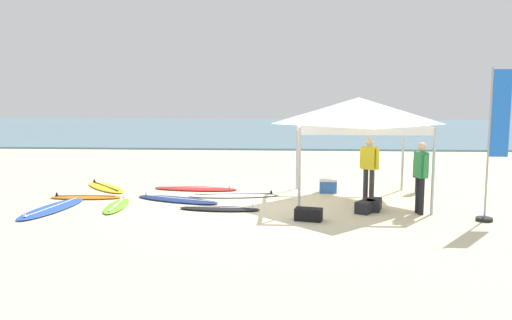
% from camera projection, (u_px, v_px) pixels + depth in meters
% --- Properties ---
extents(ground_plane, '(80.00, 80.00, 0.00)m').
position_uv_depth(ground_plane, '(251.00, 208.00, 12.43)').
color(ground_plane, beige).
extents(sea, '(80.00, 36.00, 0.10)m').
position_uv_depth(sea, '(278.00, 128.00, 43.78)').
color(sea, '#568499').
rests_on(sea, ground).
extents(canopy_tent, '(3.25, 3.25, 2.75)m').
position_uv_depth(canopy_tent, '(358.00, 111.00, 13.08)').
color(canopy_tent, '#B7B7BC').
rests_on(canopy_tent, ground).
extents(surfboard_red, '(2.59, 0.87, 0.19)m').
position_uv_depth(surfboard_red, '(196.00, 188.00, 14.88)').
color(surfboard_red, red).
rests_on(surfboard_red, ground).
extents(surfboard_orange, '(1.97, 0.63, 0.19)m').
position_uv_depth(surfboard_orange, '(85.00, 197.00, 13.60)').
color(surfboard_orange, orange).
rests_on(surfboard_orange, ground).
extents(surfboard_yellow, '(2.01, 2.16, 0.19)m').
position_uv_depth(surfboard_yellow, '(105.00, 187.00, 15.10)').
color(surfboard_yellow, yellow).
rests_on(surfboard_yellow, ground).
extents(surfboard_lime, '(0.66, 1.85, 0.19)m').
position_uv_depth(surfboard_lime, '(117.00, 206.00, 12.52)').
color(surfboard_lime, '#7AD12D').
rests_on(surfboard_lime, ground).
extents(surfboard_white, '(2.62, 1.01, 0.19)m').
position_uv_depth(surfboard_white, '(234.00, 195.00, 13.88)').
color(surfboard_white, white).
rests_on(surfboard_white, ground).
extents(surfboard_blue, '(1.02, 2.64, 0.19)m').
position_uv_depth(surfboard_blue, '(52.00, 208.00, 12.23)').
color(surfboard_blue, blue).
rests_on(surfboard_blue, ground).
extents(surfboard_black, '(2.02, 0.63, 0.19)m').
position_uv_depth(surfboard_black, '(220.00, 208.00, 12.19)').
color(surfboard_black, black).
rests_on(surfboard_black, ground).
extents(surfboard_navy, '(2.55, 1.49, 0.19)m').
position_uv_depth(surfboard_navy, '(177.00, 199.00, 13.29)').
color(surfboard_navy, navy).
rests_on(surfboard_navy, ground).
extents(person_green, '(0.28, 0.54, 1.71)m').
position_uv_depth(person_green, '(421.00, 173.00, 11.67)').
color(person_green, black).
rests_on(person_green, ground).
extents(person_yellow, '(0.45, 0.39, 1.71)m').
position_uv_depth(person_yellow, '(369.00, 165.00, 12.99)').
color(person_yellow, '#2D2D33').
rests_on(person_yellow, ground).
extents(person_black, '(0.42, 0.41, 1.20)m').
position_uv_depth(person_black, '(420.00, 170.00, 14.42)').
color(person_black, '#383842').
rests_on(person_black, ground).
extents(banner_flag, '(0.60, 0.36, 3.40)m').
position_uv_depth(banner_flag, '(494.00, 151.00, 10.90)').
color(banner_flag, '#99999E').
rests_on(banner_flag, ground).
extents(gear_bag_near_tent, '(0.59, 0.68, 0.28)m').
position_uv_depth(gear_bag_near_tent, '(366.00, 207.00, 11.91)').
color(gear_bag_near_tent, '#232328').
rests_on(gear_bag_near_tent, ground).
extents(gear_bag_by_pole, '(0.66, 0.45, 0.28)m').
position_uv_depth(gear_bag_by_pole, '(308.00, 214.00, 11.13)').
color(gear_bag_by_pole, black).
rests_on(gear_bag_by_pole, ground).
extents(gear_bag_on_sand, '(0.48, 0.67, 0.28)m').
position_uv_depth(gear_bag_on_sand, '(374.00, 205.00, 12.15)').
color(gear_bag_on_sand, '#232328').
rests_on(gear_bag_on_sand, ground).
extents(cooler_box, '(0.50, 0.36, 0.39)m').
position_uv_depth(cooler_box, '(328.00, 186.00, 14.40)').
color(cooler_box, '#2D60B7').
rests_on(cooler_box, ground).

